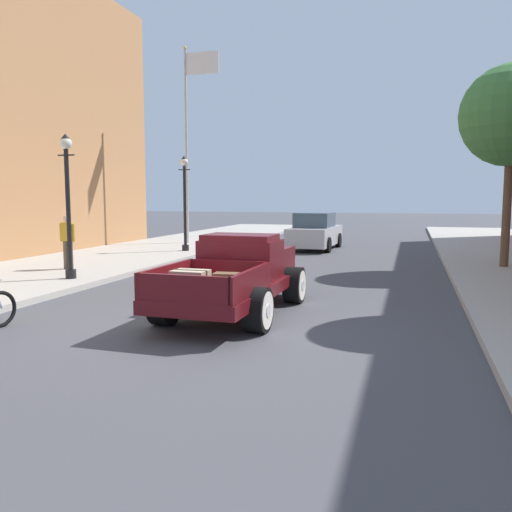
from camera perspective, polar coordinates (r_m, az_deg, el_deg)
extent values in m
plane|color=#47474C|center=(9.67, -4.55, -7.59)|extent=(140.00, 140.00, 0.00)
cube|color=#510F14|center=(10.61, -2.26, -3.34)|extent=(1.87, 4.94, 0.24)
cube|color=#510F14|center=(10.86, -1.64, -0.34)|extent=(1.58, 1.13, 0.80)
cube|color=#510F14|center=(10.77, -1.73, 2.06)|extent=(1.46, 0.97, 0.12)
cube|color=#3D4C5B|center=(11.38, -0.69, 0.78)|extent=(1.33, 0.07, 0.44)
cube|color=#510F14|center=(12.10, 0.41, -0.31)|extent=(1.35, 1.53, 0.52)
cube|color=silver|center=(12.86, 1.47, 0.00)|extent=(0.68, 0.11, 0.47)
cube|color=#510F14|center=(9.30, -5.22, -3.88)|extent=(1.74, 2.14, 0.04)
cube|color=#510F14|center=(9.61, -9.69, -2.28)|extent=(0.13, 2.10, 0.44)
cube|color=#510F14|center=(8.98, -0.46, -2.79)|extent=(0.13, 2.10, 0.44)
cube|color=#510F14|center=(8.36, -7.94, -3.55)|extent=(1.62, 0.12, 0.44)
cube|color=#510F14|center=(10.19, -3.01, -1.70)|extent=(1.62, 0.12, 0.44)
cylinder|color=black|center=(12.19, -4.06, -2.74)|extent=(0.38, 0.81, 0.80)
cylinder|color=silver|center=(12.26, -4.86, -2.70)|extent=(0.03, 0.66, 0.66)
cylinder|color=silver|center=(12.26, -4.90, -2.70)|extent=(0.03, 0.24, 0.24)
cylinder|color=black|center=(11.65, 4.18, -3.17)|extent=(0.38, 0.81, 0.80)
cylinder|color=silver|center=(11.61, 5.07, -3.21)|extent=(0.03, 0.66, 0.66)
cylinder|color=silver|center=(11.61, 5.12, -3.22)|extent=(0.03, 0.24, 0.24)
cylinder|color=black|center=(9.78, -9.95, -5.11)|extent=(0.38, 0.81, 0.80)
cylinder|color=silver|center=(9.86, -10.90, -5.03)|extent=(0.03, 0.66, 0.66)
cylinder|color=silver|center=(9.87, -10.95, -5.02)|extent=(0.03, 0.24, 0.24)
cylinder|color=black|center=(9.10, 0.17, -5.88)|extent=(0.38, 0.81, 0.80)
cylinder|color=silver|center=(9.04, 1.30, -5.95)|extent=(0.03, 0.66, 0.66)
cylinder|color=silver|center=(9.04, 1.36, -5.96)|extent=(0.03, 0.24, 0.24)
cube|color=gray|center=(9.02, -7.15, -2.80)|extent=(0.61, 0.45, 0.40)
cube|color=#3D2D1E|center=(9.02, -7.15, -2.80)|extent=(0.62, 0.06, 0.42)
cube|color=brown|center=(9.47, -3.29, -2.70)|extent=(0.47, 0.36, 0.28)
torus|color=black|center=(10.51, -26.08, -5.23)|extent=(0.18, 0.67, 0.67)
cube|color=#B7B7BC|center=(23.73, 6.45, 2.21)|extent=(1.89, 4.37, 0.80)
cube|color=#384C5B|center=(23.54, 6.40, 3.93)|extent=(1.60, 2.06, 0.64)
cylinder|color=black|center=(25.19, 5.24, 1.83)|extent=(0.25, 0.67, 0.66)
cylinder|color=black|center=(24.85, 8.94, 1.71)|extent=(0.25, 0.67, 0.66)
cylinder|color=black|center=(22.70, 3.71, 1.34)|extent=(0.25, 0.67, 0.66)
cylinder|color=black|center=(22.33, 7.80, 1.21)|extent=(0.25, 0.67, 0.66)
cylinder|color=brown|center=(17.07, -19.99, 0.12)|extent=(0.14, 0.14, 0.86)
cylinder|color=brown|center=(16.96, -19.50, 0.11)|extent=(0.14, 0.14, 0.86)
cube|color=gold|center=(16.96, -19.84, 2.50)|extent=(0.36, 0.22, 0.56)
cylinder|color=gold|center=(17.09, -20.43, 2.41)|extent=(0.09, 0.09, 0.54)
cylinder|color=gold|center=(16.83, -19.23, 2.40)|extent=(0.09, 0.09, 0.54)
sphere|color=beige|center=(16.94, -19.89, 3.85)|extent=(0.22, 0.22, 0.22)
cylinder|color=black|center=(15.03, -19.50, -1.85)|extent=(0.28, 0.28, 0.24)
cylinder|color=black|center=(14.89, -19.74, 4.71)|extent=(0.12, 0.12, 3.20)
cylinder|color=black|center=(14.93, -19.96, 10.28)|extent=(0.50, 0.04, 0.04)
sphere|color=silver|center=(14.96, -20.01, 11.46)|extent=(0.32, 0.32, 0.32)
cone|color=black|center=(14.97, -20.03, 12.15)|extent=(0.24, 0.24, 0.14)
cylinder|color=black|center=(21.70, -7.68, 0.90)|extent=(0.28, 0.28, 0.24)
cylinder|color=black|center=(21.61, -7.75, 5.44)|extent=(0.12, 0.12, 3.20)
cylinder|color=black|center=(21.63, -7.81, 9.29)|extent=(0.50, 0.04, 0.04)
sphere|color=silver|center=(21.65, -7.82, 10.11)|extent=(0.32, 0.32, 0.32)
cone|color=black|center=(21.66, -7.83, 10.58)|extent=(0.24, 0.24, 0.14)
cylinder|color=#B2B2B7|center=(25.57, -7.58, 11.56)|extent=(0.12, 0.12, 9.00)
sphere|color=gold|center=(26.38, -7.73, 21.51)|extent=(0.16, 0.16, 0.16)
cube|color=silver|center=(25.88, -5.86, 20.17)|extent=(1.60, 0.03, 1.00)
cylinder|color=brown|center=(18.27, 25.62, 4.46)|extent=(0.26, 0.26, 3.52)
sphere|color=#3D7538|center=(18.44, 26.07, 13.60)|extent=(3.13, 3.13, 3.13)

